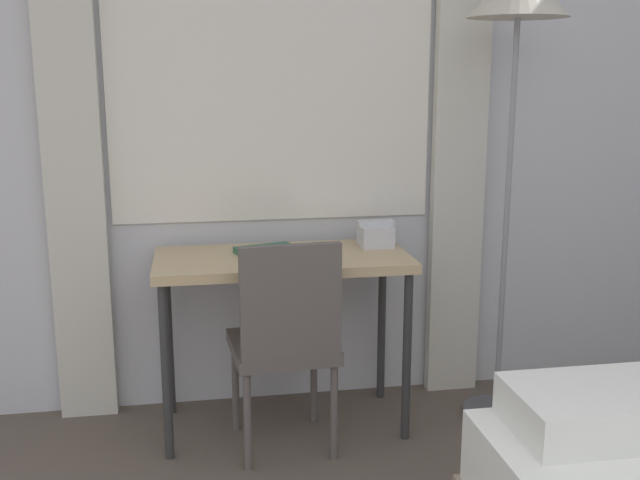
{
  "coord_description": "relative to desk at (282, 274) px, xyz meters",
  "views": [
    {
      "loc": [
        -0.3,
        -0.03,
        1.49
      ],
      "look_at": [
        0.15,
        2.54,
        0.91
      ],
      "focal_mm": 42.0,
      "sensor_mm": 36.0,
      "label": 1
    }
  ],
  "objects": [
    {
      "name": "telephone",
      "position": [
        0.42,
        0.1,
        0.13
      ],
      "size": [
        0.16,
        0.15,
        0.11
      ],
      "color": "silver",
      "rests_on": "desk"
    },
    {
      "name": "desk",
      "position": [
        0.0,
        0.0,
        0.0
      ],
      "size": [
        1.04,
        0.49,
        0.76
      ],
      "color": "tan",
      "rests_on": "ground_plane"
    },
    {
      "name": "wall_back_with_window",
      "position": [
        -0.05,
        0.32,
        0.68
      ],
      "size": [
        5.16,
        0.13,
        2.7
      ],
      "color": "silver",
      "rests_on": "ground_plane"
    },
    {
      "name": "book",
      "position": [
        -0.05,
        0.01,
        0.09
      ],
      "size": [
        0.3,
        0.28,
        0.02
      ],
      "rotation": [
        0.0,
        0.0,
        0.28
      ],
      "color": "#33664C",
      "rests_on": "desk"
    },
    {
      "name": "standing_lamp",
      "position": [
        0.94,
        -0.07,
        1.0
      ],
      "size": [
        0.4,
        0.4,
        1.92
      ],
      "color": "#4C4C51",
      "rests_on": "ground_plane"
    },
    {
      "name": "desk_chair",
      "position": [
        -0.02,
        -0.24,
        -0.18
      ],
      "size": [
        0.43,
        0.43,
        0.88
      ],
      "rotation": [
        0.0,
        0.0,
        0.07
      ],
      "color": "#59514C",
      "rests_on": "ground_plane"
    }
  ]
}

